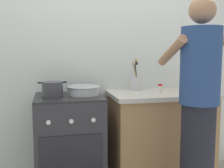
% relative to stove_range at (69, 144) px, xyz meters
% --- Properties ---
extents(back_wall, '(3.20, 0.10, 2.50)m').
position_rel_stove_range_xyz_m(back_wall, '(0.55, 0.35, 0.80)').
color(back_wall, silver).
rests_on(back_wall, ground).
extents(countertop, '(1.00, 0.60, 0.90)m').
position_rel_stove_range_xyz_m(countertop, '(0.90, 0.00, 0.00)').
color(countertop, '#99724C').
rests_on(countertop, ground).
extents(stove_range, '(0.60, 0.62, 0.90)m').
position_rel_stove_range_xyz_m(stove_range, '(0.00, 0.00, 0.00)').
color(stove_range, '#2D2D33').
rests_on(stove_range, ground).
extents(pot, '(0.25, 0.18, 0.14)m').
position_rel_stove_range_xyz_m(pot, '(-0.14, -0.04, 0.52)').
color(pot, '#38383D').
rests_on(pot, stove_range).
extents(mixing_bowl, '(0.31, 0.31, 0.08)m').
position_rel_stove_range_xyz_m(mixing_bowl, '(0.14, 0.02, 0.50)').
color(mixing_bowl, '#B7B7BC').
rests_on(mixing_bowl, stove_range).
extents(utensil_crock, '(0.10, 0.10, 0.33)m').
position_rel_stove_range_xyz_m(utensil_crock, '(0.69, 0.18, 0.54)').
color(utensil_crock, silver).
rests_on(utensil_crock, countertop).
extents(spice_bottle, '(0.04, 0.04, 0.09)m').
position_rel_stove_range_xyz_m(spice_bottle, '(0.87, -0.04, 0.49)').
color(spice_bottle, silver).
rests_on(spice_bottle, countertop).
extents(oil_bottle, '(0.07, 0.07, 0.25)m').
position_rel_stove_range_xyz_m(oil_bottle, '(1.15, 0.03, 0.55)').
color(oil_bottle, gold).
rests_on(oil_bottle, countertop).
extents(person, '(0.41, 0.50, 1.70)m').
position_rel_stove_range_xyz_m(person, '(0.95, -0.62, 0.41)').
color(person, black).
rests_on(person, ground).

